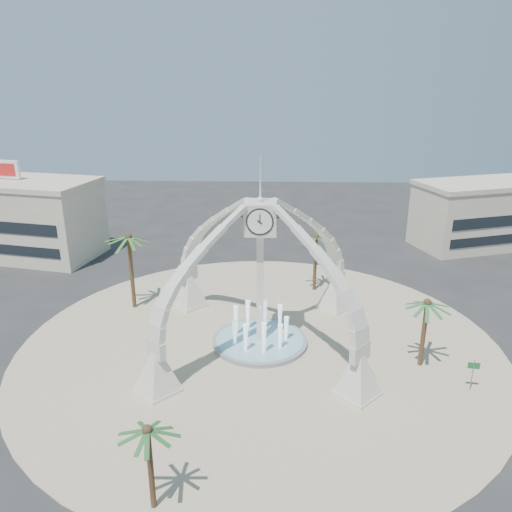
{
  "coord_description": "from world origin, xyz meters",
  "views": [
    {
      "loc": [
        0.96,
        -37.23,
        21.22
      ],
      "look_at": [
        -0.4,
        2.0,
        7.16
      ],
      "focal_mm": 35.0,
      "sensor_mm": 36.0,
      "label": 1
    }
  ],
  "objects_px": {
    "clock_tower": "(260,272)",
    "palm_north": "(316,238)",
    "palm_east": "(427,304)",
    "palm_south": "(147,431)",
    "fountain": "(260,340)",
    "palm_west": "(128,238)",
    "street_sign": "(473,369)"
  },
  "relations": [
    {
      "from": "palm_south",
      "to": "street_sign",
      "type": "relative_size",
      "value": 2.26
    },
    {
      "from": "palm_west",
      "to": "street_sign",
      "type": "bearing_deg",
      "value": -24.81
    },
    {
      "from": "fountain",
      "to": "palm_east",
      "type": "height_order",
      "value": "palm_east"
    },
    {
      "from": "clock_tower",
      "to": "palm_east",
      "type": "height_order",
      "value": "clock_tower"
    },
    {
      "from": "palm_east",
      "to": "palm_west",
      "type": "bearing_deg",
      "value": 159.12
    },
    {
      "from": "clock_tower",
      "to": "palm_west",
      "type": "bearing_deg",
      "value": 151.93
    },
    {
      "from": "fountain",
      "to": "palm_north",
      "type": "relative_size",
      "value": 1.21
    },
    {
      "from": "fountain",
      "to": "street_sign",
      "type": "distance_m",
      "value": 16.57
    },
    {
      "from": "palm_north",
      "to": "palm_south",
      "type": "relative_size",
      "value": 1.19
    },
    {
      "from": "palm_west",
      "to": "palm_south",
      "type": "relative_size",
      "value": 1.46
    },
    {
      "from": "clock_tower",
      "to": "palm_north",
      "type": "distance_m",
      "value": 12.78
    },
    {
      "from": "palm_east",
      "to": "palm_south",
      "type": "distance_m",
      "value": 22.79
    },
    {
      "from": "clock_tower",
      "to": "palm_east",
      "type": "distance_m",
      "value": 13.0
    },
    {
      "from": "clock_tower",
      "to": "street_sign",
      "type": "bearing_deg",
      "value": -22.0
    },
    {
      "from": "fountain",
      "to": "palm_north",
      "type": "distance_m",
      "value": 13.9
    },
    {
      "from": "palm_north",
      "to": "palm_south",
      "type": "bearing_deg",
      "value": -110.06
    },
    {
      "from": "palm_west",
      "to": "palm_east",
      "type": "bearing_deg",
      "value": -20.88
    },
    {
      "from": "fountain",
      "to": "palm_west",
      "type": "bearing_deg",
      "value": 151.93
    },
    {
      "from": "palm_east",
      "to": "palm_west",
      "type": "relative_size",
      "value": 0.76
    },
    {
      "from": "fountain",
      "to": "palm_north",
      "type": "xyz_separation_m",
      "value": [
        5.43,
        11.54,
        5.53
      ]
    },
    {
      "from": "clock_tower",
      "to": "palm_north",
      "type": "relative_size",
      "value": 2.72
    },
    {
      "from": "palm_east",
      "to": "street_sign",
      "type": "xyz_separation_m",
      "value": [
        2.69,
        -3.27,
        -3.55
      ]
    },
    {
      "from": "palm_west",
      "to": "street_sign",
      "type": "xyz_separation_m",
      "value": [
        27.78,
        -12.84,
        -5.39
      ]
    },
    {
      "from": "fountain",
      "to": "clock_tower",
      "type": "bearing_deg",
      "value": -90.0
    },
    {
      "from": "palm_south",
      "to": "palm_west",
      "type": "bearing_deg",
      "value": 107.17
    },
    {
      "from": "fountain",
      "to": "palm_south",
      "type": "distance_m",
      "value": 18.57
    },
    {
      "from": "palm_north",
      "to": "palm_south",
      "type": "xyz_separation_m",
      "value": [
        -10.52,
        -28.81,
        -0.98
      ]
    },
    {
      "from": "palm_south",
      "to": "palm_north",
      "type": "bearing_deg",
      "value": 69.94
    },
    {
      "from": "palm_south",
      "to": "clock_tower",
      "type": "bearing_deg",
      "value": 73.59
    },
    {
      "from": "palm_west",
      "to": "palm_south",
      "type": "distance_m",
      "value": 25.14
    },
    {
      "from": "clock_tower",
      "to": "palm_west",
      "type": "height_order",
      "value": "clock_tower"
    },
    {
      "from": "palm_east",
      "to": "palm_north",
      "type": "relative_size",
      "value": 0.92
    }
  ]
}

